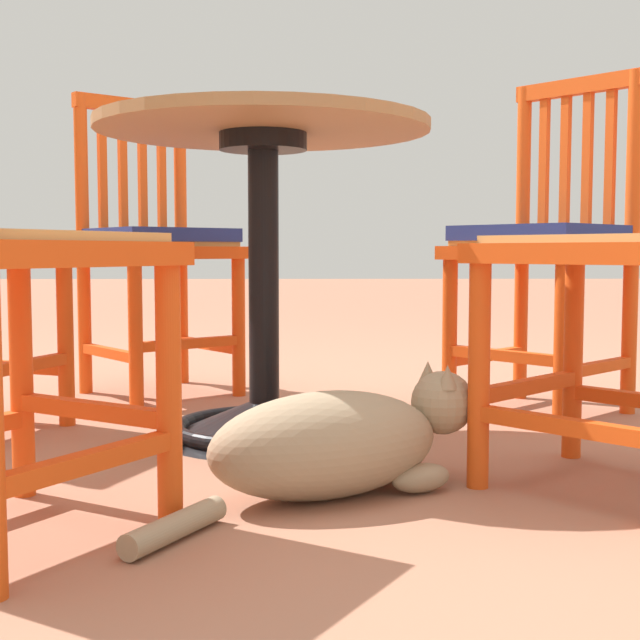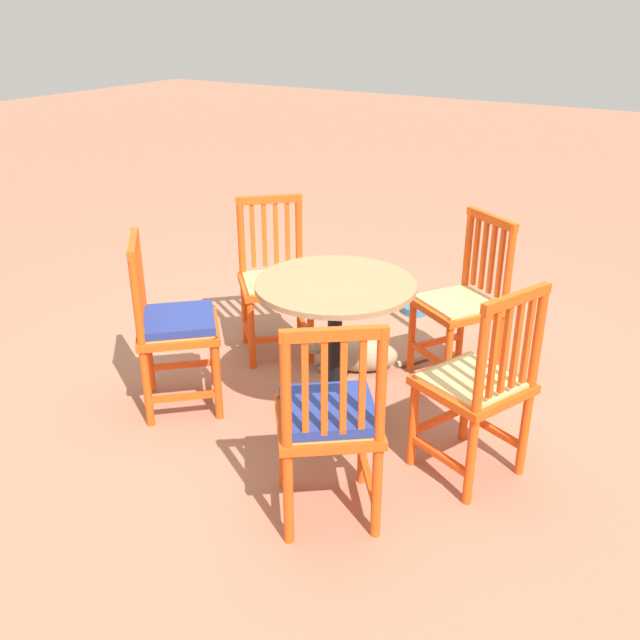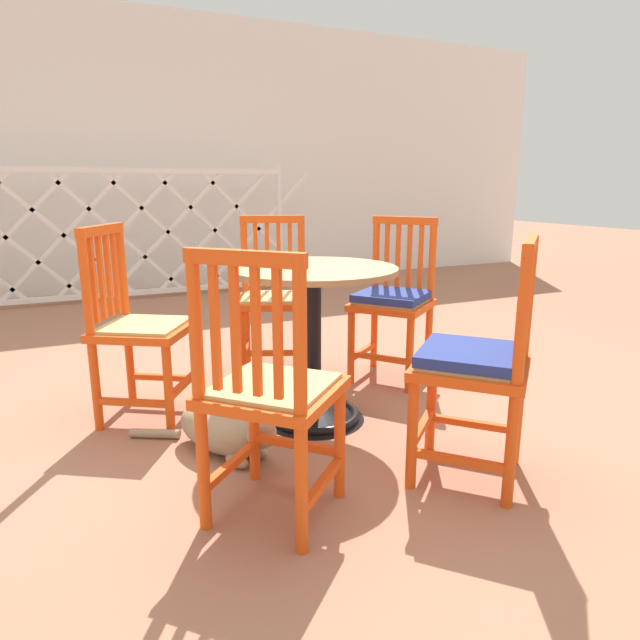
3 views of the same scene
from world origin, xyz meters
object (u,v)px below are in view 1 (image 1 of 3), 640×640
(cafe_table, at_px, (264,317))
(orange_chair_facing_out, at_px, (629,252))
(orange_chair_by_planter, at_px, (545,247))
(tabby_cat, at_px, (345,443))
(orange_chair_near_fence, at_px, (156,248))

(cafe_table, relative_size, orange_chair_facing_out, 0.83)
(orange_chair_by_planter, relative_size, tabby_cat, 1.53)
(cafe_table, xyz_separation_m, orange_chair_near_fence, (0.65, 0.36, 0.16))
(orange_chair_near_fence, height_order, tabby_cat, orange_chair_near_fence)
(cafe_table, distance_m, orange_chair_facing_out, 0.83)
(tabby_cat, bearing_deg, cafe_table, 19.04)
(orange_chair_near_fence, bearing_deg, orange_chair_by_planter, -106.65)
(orange_chair_by_planter, height_order, tabby_cat, orange_chair_by_planter)
(cafe_table, distance_m, orange_chair_near_fence, 0.76)
(orange_chair_facing_out, height_order, orange_chair_by_planter, same)
(cafe_table, bearing_deg, orange_chair_by_planter, -66.43)
(tabby_cat, bearing_deg, orange_chair_near_fence, 24.75)
(orange_chair_by_planter, height_order, orange_chair_near_fence, same)
(cafe_table, height_order, orange_chair_near_fence, orange_chair_near_fence)
(orange_chair_by_planter, xyz_separation_m, tabby_cat, (-0.80, 0.58, -0.35))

